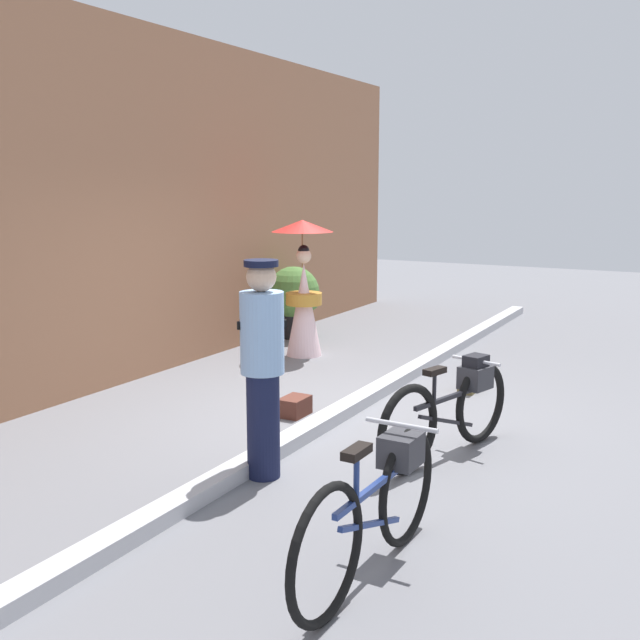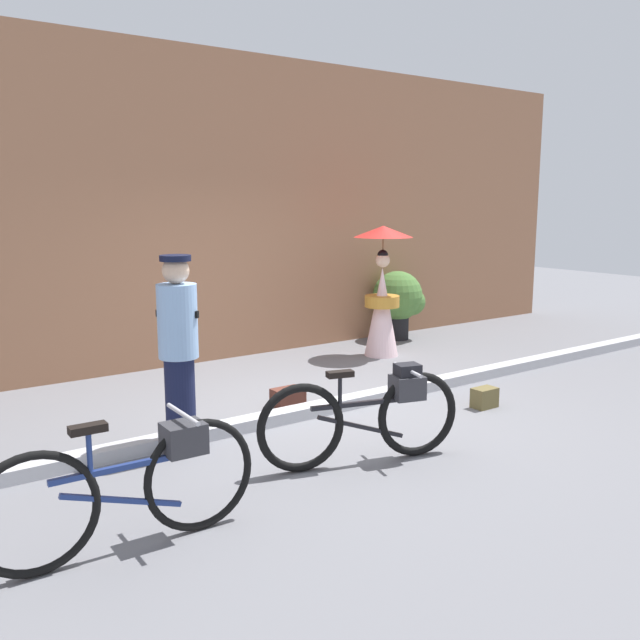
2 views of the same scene
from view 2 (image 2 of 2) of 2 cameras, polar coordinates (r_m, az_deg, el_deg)
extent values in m
plane|color=slate|center=(7.18, 0.86, -7.67)|extent=(30.00, 30.00, 0.00)
cube|color=#9E6B4C|center=(9.43, -10.16, 9.15)|extent=(14.00, 0.40, 4.13)
cube|color=#B2B2B7|center=(7.16, 0.86, -7.21)|extent=(14.00, 0.20, 0.12)
torus|color=black|center=(5.95, 8.16, -7.81)|extent=(0.73, 0.27, 0.74)
torus|color=black|center=(5.55, -1.61, -9.01)|extent=(0.73, 0.27, 0.74)
cube|color=black|center=(5.68, 3.47, -6.99)|extent=(0.86, 0.27, 0.04)
cube|color=black|center=(5.74, 3.45, -8.91)|extent=(0.75, 0.24, 0.28)
cylinder|color=black|center=(5.58, 1.68, -6.04)|extent=(0.03, 0.03, 0.30)
cube|color=black|center=(5.54, 1.69, -4.54)|extent=(0.24, 0.15, 0.05)
cylinder|color=silver|center=(5.79, 7.33, -4.15)|extent=(0.16, 0.47, 0.03)
cube|color=#333338|center=(5.83, 7.30, -5.59)|extent=(0.31, 0.28, 0.20)
cube|color=black|center=(5.79, 7.33, -4.35)|extent=(0.24, 0.21, 0.14)
torus|color=black|center=(4.68, -10.03, -12.66)|extent=(0.77, 0.07, 0.77)
torus|color=black|center=(4.41, -22.78, -14.79)|extent=(0.77, 0.07, 0.77)
cube|color=navy|center=(4.46, -16.29, -11.77)|extent=(0.87, 0.06, 0.04)
cube|color=navy|center=(4.54, -16.16, -14.29)|extent=(0.76, 0.05, 0.27)
cylinder|color=navy|center=(4.37, -18.73, -10.61)|extent=(0.03, 0.03, 0.32)
cube|color=black|center=(4.31, -18.85, -8.60)|extent=(0.22, 0.10, 0.05)
cylinder|color=silver|center=(4.50, -11.41, -7.73)|extent=(0.04, 0.48, 0.03)
cube|color=#333338|center=(4.55, -11.34, -9.66)|extent=(0.27, 0.23, 0.20)
cylinder|color=#141938|center=(6.08, -11.59, -6.99)|extent=(0.26, 0.26, 0.85)
cylinder|color=#8CB2E0|center=(5.91, -11.84, -0.09)|extent=(0.34, 0.34, 0.64)
sphere|color=#D8B293|center=(5.85, -11.99, 4.08)|extent=(0.23, 0.23, 0.23)
cylinder|color=black|center=(5.84, -12.03, 5.09)|extent=(0.26, 0.26, 0.05)
cube|color=black|center=(5.90, -11.86, 0.52)|extent=(0.28, 0.31, 0.06)
cone|color=silver|center=(9.65, 5.20, 0.69)|extent=(0.48, 0.48, 1.26)
cylinder|color=#C1842D|center=(9.63, 5.21, 1.58)|extent=(0.49, 0.49, 0.16)
sphere|color=beige|center=(9.56, 5.27, 5.01)|extent=(0.20, 0.20, 0.20)
sphere|color=black|center=(9.56, 5.27, 5.43)|extent=(0.15, 0.15, 0.15)
cylinder|color=olive|center=(9.61, 5.29, 5.75)|extent=(0.02, 0.02, 0.55)
cone|color=red|center=(9.60, 5.32, 7.39)|extent=(0.83, 0.83, 0.16)
cylinder|color=black|center=(10.88, 6.46, -0.61)|extent=(0.37, 0.37, 0.38)
sphere|color=#4C7A38|center=(10.80, 6.51, 2.03)|extent=(0.78, 0.78, 0.78)
sphere|color=#4C7A38|center=(10.86, 7.69, 1.52)|extent=(0.43, 0.43, 0.43)
cube|color=#592D23|center=(7.36, -2.71, -6.47)|extent=(0.33, 0.23, 0.19)
cube|color=#47241C|center=(7.29, -2.41, -6.24)|extent=(0.28, 0.08, 0.07)
cube|color=brown|center=(7.50, 13.60, -6.34)|extent=(0.27, 0.17, 0.21)
cube|color=brown|center=(7.45, 13.92, -6.03)|extent=(0.23, 0.06, 0.08)
camera|label=1|loc=(3.28, -82.49, 3.11)|focal=41.84mm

